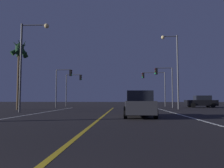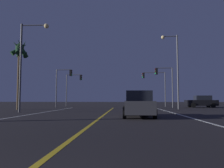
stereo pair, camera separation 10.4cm
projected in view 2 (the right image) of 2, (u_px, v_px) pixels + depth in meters
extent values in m
cube|color=silver|center=(200.00, 120.00, 12.20)|extent=(0.16, 35.38, 0.01)
cube|color=silver|center=(1.00, 119.00, 12.86)|extent=(0.16, 35.38, 0.01)
cube|color=gold|center=(98.00, 120.00, 12.53)|extent=(0.16, 35.38, 0.01)
cylinder|color=black|center=(193.00, 105.00, 30.76)|extent=(0.68, 0.22, 0.68)
cylinder|color=black|center=(190.00, 105.00, 32.55)|extent=(0.68, 0.22, 0.68)
cylinder|color=black|center=(213.00, 105.00, 30.60)|extent=(0.68, 0.22, 0.68)
cylinder|color=black|center=(208.00, 105.00, 32.39)|extent=(0.68, 0.22, 0.68)
cube|color=black|center=(201.00, 103.00, 31.60)|extent=(4.30, 1.80, 0.80)
cube|color=black|center=(203.00, 98.00, 31.63)|extent=(2.10, 1.60, 0.64)
cube|color=red|center=(218.00, 102.00, 30.89)|extent=(0.08, 0.24, 0.16)
cube|color=red|center=(214.00, 102.00, 32.08)|extent=(0.08, 0.24, 0.16)
cylinder|color=black|center=(125.00, 111.00, 15.92)|extent=(0.22, 0.68, 0.68)
cylinder|color=black|center=(150.00, 111.00, 15.82)|extent=(0.22, 0.68, 0.68)
cylinder|color=black|center=(125.00, 113.00, 13.23)|extent=(0.22, 0.68, 0.68)
cylinder|color=black|center=(155.00, 113.00, 13.13)|extent=(0.22, 0.68, 0.68)
cube|color=#38383D|center=(138.00, 107.00, 14.54)|extent=(1.80, 4.30, 0.80)
cube|color=black|center=(138.00, 96.00, 14.35)|extent=(1.60, 2.10, 0.64)
cube|color=red|center=(130.00, 106.00, 12.49)|extent=(0.24, 0.08, 0.16)
cube|color=red|center=(151.00, 106.00, 12.43)|extent=(0.24, 0.08, 0.16)
cylinder|color=#4C4C51|center=(173.00, 88.00, 30.37)|extent=(0.14, 0.14, 5.56)
cylinder|color=#4C4C51|center=(164.00, 68.00, 30.63)|extent=(2.15, 0.10, 0.10)
cube|color=black|center=(157.00, 71.00, 30.66)|extent=(0.28, 0.36, 0.90)
sphere|color=#3A0605|center=(155.00, 69.00, 30.69)|extent=(0.20, 0.20, 0.20)
sphere|color=#3C2706|center=(155.00, 71.00, 30.67)|extent=(0.20, 0.20, 0.20)
sphere|color=#19E059|center=(155.00, 73.00, 30.64)|extent=(0.20, 0.20, 0.20)
cylinder|color=#4C4C51|center=(56.00, 88.00, 31.30)|extent=(0.14, 0.14, 5.42)
cylinder|color=#4C4C51|center=(64.00, 70.00, 31.43)|extent=(2.03, 0.10, 0.10)
cube|color=black|center=(71.00, 73.00, 31.34)|extent=(0.28, 0.36, 0.90)
sphere|color=#3A0605|center=(72.00, 71.00, 31.35)|extent=(0.20, 0.20, 0.20)
sphere|color=#3C2706|center=(72.00, 73.00, 31.33)|extent=(0.20, 0.20, 0.20)
sphere|color=#19E059|center=(72.00, 75.00, 31.31)|extent=(0.20, 0.20, 0.20)
cylinder|color=#4C4C51|center=(165.00, 89.00, 35.85)|extent=(0.14, 0.14, 5.59)
cylinder|color=#4C4C51|center=(154.00, 73.00, 36.14)|extent=(3.47, 0.10, 0.10)
cube|color=black|center=(144.00, 75.00, 36.21)|extent=(0.28, 0.36, 0.90)
sphere|color=#3A0605|center=(143.00, 74.00, 36.24)|extent=(0.20, 0.20, 0.20)
sphere|color=#3C2706|center=(143.00, 75.00, 36.22)|extent=(0.20, 0.20, 0.20)
sphere|color=#19E059|center=(143.00, 77.00, 36.20)|extent=(0.20, 0.20, 0.20)
cylinder|color=#4C4C51|center=(67.00, 90.00, 36.78)|extent=(0.14, 0.14, 5.31)
cylinder|color=#4C4C51|center=(74.00, 75.00, 36.89)|extent=(2.38, 0.10, 0.10)
cube|color=black|center=(81.00, 77.00, 36.79)|extent=(0.28, 0.36, 0.90)
sphere|color=#3A0605|center=(82.00, 76.00, 36.80)|extent=(0.20, 0.20, 0.20)
sphere|color=#3C2706|center=(82.00, 77.00, 36.78)|extent=(0.20, 0.20, 0.20)
sphere|color=#19E059|center=(82.00, 79.00, 36.76)|extent=(0.20, 0.20, 0.20)
cylinder|color=#4C4C51|center=(21.00, 67.00, 20.01)|extent=(0.18, 0.18, 8.11)
cylinder|color=#4C4C51|center=(34.00, 25.00, 20.22)|extent=(2.32, 0.10, 0.10)
sphere|color=#F9D88C|center=(46.00, 26.00, 20.14)|extent=(0.44, 0.44, 0.44)
cylinder|color=#4C4C51|center=(178.00, 72.00, 26.30)|extent=(0.18, 0.18, 8.92)
cylinder|color=#4C4C51|center=(170.00, 36.00, 26.65)|extent=(1.69, 0.10, 0.10)
sphere|color=#F9D88C|center=(163.00, 37.00, 26.69)|extent=(0.44, 0.44, 0.44)
cylinder|color=#473826|center=(19.00, 79.00, 24.82)|extent=(0.36, 0.36, 6.84)
sphere|color=#19381E|center=(20.00, 47.00, 25.07)|extent=(0.90, 0.90, 0.90)
cone|color=#19381E|center=(22.00, 48.00, 25.00)|extent=(0.86, 2.05, 2.04)
cone|color=#19381E|center=(22.00, 49.00, 25.32)|extent=(1.76, 1.29, 2.04)
cone|color=#19381E|center=(19.00, 49.00, 25.31)|extent=(1.87, 1.61, 1.70)
cone|color=#19381E|center=(17.00, 48.00, 24.90)|extent=(1.74, 2.09, 1.82)
cone|color=#19381E|center=(19.00, 48.00, 24.77)|extent=(1.86, 0.90, 1.81)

